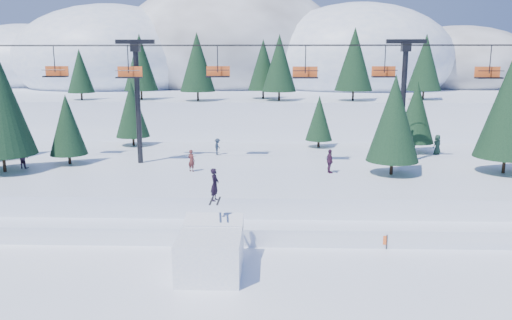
{
  "coord_description": "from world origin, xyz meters",
  "views": [
    {
      "loc": [
        2.16,
        -23.49,
        11.11
      ],
      "look_at": [
        1.26,
        6.0,
        5.2
      ],
      "focal_mm": 35.0,
      "sensor_mm": 36.0,
      "label": 1
    }
  ],
  "objects_px": {
    "banner_near": "(363,238)",
    "banner_far": "(408,230)",
    "jump_kicker": "(211,250)",
    "chairlift": "(267,82)"
  },
  "relations": [
    {
      "from": "jump_kicker",
      "to": "chairlift",
      "type": "distance_m",
      "value": 18.77
    },
    {
      "from": "chairlift",
      "to": "banner_near",
      "type": "distance_m",
      "value": 16.55
    },
    {
      "from": "chairlift",
      "to": "banner_near",
      "type": "height_order",
      "value": "chairlift"
    },
    {
      "from": "chairlift",
      "to": "jump_kicker",
      "type": "bearing_deg",
      "value": -99.49
    },
    {
      "from": "chairlift",
      "to": "banner_far",
      "type": "xyz_separation_m",
      "value": [
        9.1,
        -11.16,
        -8.78
      ]
    },
    {
      "from": "banner_far",
      "to": "jump_kicker",
      "type": "bearing_deg",
      "value": -155.02
    },
    {
      "from": "banner_near",
      "to": "chairlift",
      "type": "bearing_deg",
      "value": 115.17
    },
    {
      "from": "jump_kicker",
      "to": "banner_far",
      "type": "distance_m",
      "value": 13.14
    },
    {
      "from": "banner_near",
      "to": "banner_far",
      "type": "height_order",
      "value": "same"
    },
    {
      "from": "chairlift",
      "to": "banner_far",
      "type": "height_order",
      "value": "chairlift"
    }
  ]
}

